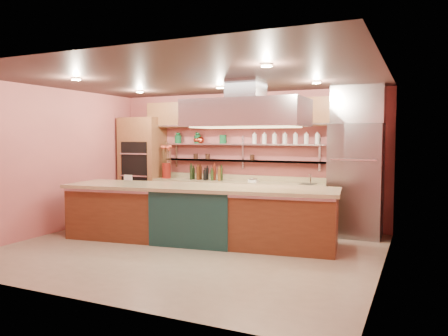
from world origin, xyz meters
The scene contains 21 objects.
floor centered at (0.00, 0.00, -0.01)m, with size 6.00×5.00×0.02m, color gray.
ceiling centered at (0.00, 0.00, 2.80)m, with size 6.00×5.00×0.02m, color black.
wall_back centered at (0.00, 2.50, 1.40)m, with size 6.00×0.04×2.80m, color #AF5552.
wall_front centered at (0.00, -2.50, 1.40)m, with size 6.00×0.04×2.80m, color #AF5552.
wall_left centered at (-3.00, 0.00, 1.40)m, with size 0.04×5.00×2.80m, color #AF5552.
wall_right centered at (3.00, 0.00, 1.40)m, with size 0.04×5.00×2.80m, color #AF5552.
oven_stack centered at (-2.45, 2.18, 1.15)m, with size 0.95×0.64×2.30m, color brown.
refrigerator centered at (2.35, 2.14, 1.05)m, with size 0.95×0.72×2.10m, color slate.
back_counter centered at (-0.05, 2.20, 0.47)m, with size 3.84×0.64×0.93m, color tan.
wall_shelf_lower centered at (-0.05, 2.37, 1.35)m, with size 3.60×0.26×0.03m, color #B4B6BB.
wall_shelf_upper centered at (-0.05, 2.37, 1.70)m, with size 3.60×0.26×0.03m, color #B4B6BB.
upper_cabinets centered at (0.00, 2.32, 2.35)m, with size 4.60×0.36×0.55m, color brown.
range_hood centered at (0.79, 0.53, 2.25)m, with size 2.00×1.00×0.45m, color #B4B6BB.
ceiling_downlights centered at (0.00, 0.20, 2.77)m, with size 4.00×2.80×0.02m, color #FFE5A5.
island centered at (-0.11, 0.53, 0.50)m, with size 4.77×1.04×0.99m, color brown.
flower_vase centered at (-1.78, 2.15, 1.10)m, with size 0.19×0.19×0.35m, color #62140E.
oil_bottle_cluster centered at (-0.78, 2.15, 1.06)m, with size 0.80×0.23×0.26m, color black.
kitchen_scale centered at (0.31, 2.15, 0.98)m, with size 0.18×0.13×0.10m, color silver.
bar_faucet centered at (1.47, 2.25, 1.03)m, with size 0.03×0.03×0.19m, color silver.
copper_kettle centered at (-1.04, 2.37, 1.79)m, with size 0.19×0.19×0.15m, color #D94F32.
green_canister centered at (-0.48, 2.37, 1.81)m, with size 0.15×0.15×0.18m, color #0F4725.
Camera 1 is at (3.47, -6.22, 1.84)m, focal length 35.00 mm.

